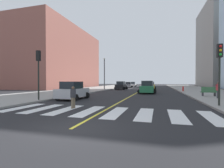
% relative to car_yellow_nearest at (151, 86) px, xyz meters
% --- Properties ---
extents(ground_plane, '(220.00, 220.00, 0.00)m').
position_rel_car_yellow_nearest_xyz_m(ground_plane, '(-1.69, -35.32, -0.86)').
color(ground_plane, black).
extents(sidewalk_kerb_east, '(10.00, 120.00, 0.15)m').
position_rel_car_yellow_nearest_xyz_m(sidewalk_kerb_east, '(10.51, -15.32, -0.79)').
color(sidewalk_kerb_east, gray).
rests_on(sidewalk_kerb_east, ground).
extents(sidewalk_kerb_west, '(10.00, 120.00, 0.15)m').
position_rel_car_yellow_nearest_xyz_m(sidewalk_kerb_west, '(-13.89, -15.32, -0.79)').
color(sidewalk_kerb_west, gray).
rests_on(sidewalk_kerb_west, ground).
extents(crosswalk_paint, '(13.50, 4.00, 0.01)m').
position_rel_car_yellow_nearest_xyz_m(crosswalk_paint, '(-1.69, -31.32, -0.86)').
color(crosswalk_paint, silver).
rests_on(crosswalk_paint, ground).
extents(lane_divider_paint, '(0.16, 80.00, 0.01)m').
position_rel_car_yellow_nearest_xyz_m(lane_divider_paint, '(-1.69, 4.68, -0.86)').
color(lane_divider_paint, yellow).
rests_on(lane_divider_paint, ground).
extents(low_rise_brick_west, '(16.00, 32.00, 18.12)m').
position_rel_car_yellow_nearest_xyz_m(low_rise_brick_west, '(-29.02, 4.24, 8.19)').
color(low_rise_brick_west, '#915247').
rests_on(low_rise_brick_west, ground).
extents(car_yellow_nearest, '(2.68, 4.20, 1.85)m').
position_rel_car_yellow_nearest_xyz_m(car_yellow_nearest, '(0.00, 0.00, 0.00)').
color(car_yellow_nearest, gold).
rests_on(car_yellow_nearest, ground).
extents(car_green_second, '(2.85, 4.56, 2.04)m').
position_rel_car_yellow_nearest_xyz_m(car_green_second, '(0.09, -14.35, 0.09)').
color(car_green_second, '#236B42').
rests_on(car_green_second, ground).
extents(car_silver_third, '(2.69, 4.31, 1.93)m').
position_rel_car_yellow_nearest_xyz_m(car_silver_third, '(-7.15, -25.36, 0.04)').
color(car_silver_third, '#B7B7BC').
rests_on(car_silver_third, ground).
extents(car_black_fourth, '(2.82, 4.41, 1.94)m').
position_rel_car_yellow_nearest_xyz_m(car_black_fourth, '(-6.73, -3.07, 0.04)').
color(car_black_fourth, black).
rests_on(car_black_fourth, ground).
extents(car_gray_fifth, '(2.52, 3.96, 1.75)m').
position_rel_car_yellow_nearest_xyz_m(car_gray_fifth, '(-7.05, 8.90, -0.05)').
color(car_gray_fifth, slate).
rests_on(car_gray_fifth, ground).
extents(car_white_sixth, '(2.55, 3.97, 1.74)m').
position_rel_car_yellow_nearest_xyz_m(car_white_sixth, '(-6.61, 15.02, -0.05)').
color(car_white_sixth, silver).
rests_on(car_white_sixth, ground).
extents(traffic_light_near_corner, '(0.36, 0.41, 4.58)m').
position_rel_car_yellow_nearest_xyz_m(traffic_light_near_corner, '(6.15, -27.37, 2.51)').
color(traffic_light_near_corner, black).
rests_on(traffic_light_near_corner, sidewalk_kerb_east).
extents(traffic_light_far_corner, '(0.36, 0.41, 4.78)m').
position_rel_car_yellow_nearest_xyz_m(traffic_light_far_corner, '(-9.41, -27.90, 2.64)').
color(traffic_light_far_corner, black).
rests_on(traffic_light_far_corner, sidewalk_kerb_west).
extents(park_bench, '(1.83, 0.65, 1.12)m').
position_rel_car_yellow_nearest_xyz_m(park_bench, '(7.73, -18.87, -0.17)').
color(park_bench, '#33603D').
rests_on(park_bench, sidewalk_kerb_east).
extents(pedestrian_crossing, '(0.39, 0.39, 1.59)m').
position_rel_car_yellow_nearest_xyz_m(pedestrian_crossing, '(-4.14, -30.68, 0.01)').
color(pedestrian_crossing, brown).
rests_on(pedestrian_crossing, ground).
extents(pedestrian_waiting_east, '(0.42, 0.42, 1.71)m').
position_rel_car_yellow_nearest_xyz_m(pedestrian_waiting_east, '(7.87, -21.52, 0.23)').
color(pedestrian_waiting_east, '#38383D').
rests_on(pedestrian_waiting_east, sidewalk_kerb_east).
extents(fire_hydrant, '(0.26, 0.26, 0.89)m').
position_rel_car_yellow_nearest_xyz_m(fire_hydrant, '(6.16, -8.97, -0.29)').
color(fire_hydrant, red).
rests_on(fire_hydrant, sidewalk_kerb_east).
extents(street_lamp, '(0.44, 0.44, 7.09)m').
position_rel_car_yellow_nearest_xyz_m(street_lamp, '(-9.95, -6.10, 3.49)').
color(street_lamp, '#38383D').
rests_on(street_lamp, sidewalk_kerb_west).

